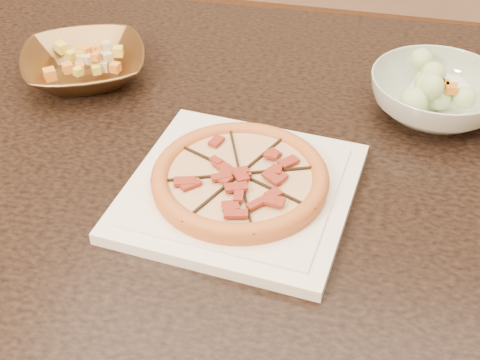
{
  "coord_description": "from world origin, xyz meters",
  "views": [
    {
      "loc": [
        0.1,
        -0.95,
        1.38
      ],
      "look_at": [
        -0.06,
        -0.25,
        0.78
      ],
      "focal_mm": 50.0,
      "sensor_mm": 36.0,
      "label": 1
    }
  ],
  "objects_px": {
    "plate": "(240,191)",
    "pizza": "(240,178)",
    "bronze_bowl": "(85,65)",
    "salad_bowl": "(436,95)",
    "dining_table": "(208,181)"
  },
  "relations": [
    {
      "from": "plate",
      "to": "pizza",
      "type": "distance_m",
      "value": 0.02
    },
    {
      "from": "bronze_bowl",
      "to": "pizza",
      "type": "bearing_deg",
      "value": -36.89
    },
    {
      "from": "pizza",
      "to": "salad_bowl",
      "type": "distance_m",
      "value": 0.39
    },
    {
      "from": "bronze_bowl",
      "to": "salad_bowl",
      "type": "xyz_separation_m",
      "value": [
        0.61,
        0.02,
        0.01
      ]
    },
    {
      "from": "plate",
      "to": "pizza",
      "type": "bearing_deg",
      "value": 114.85
    },
    {
      "from": "bronze_bowl",
      "to": "dining_table",
      "type": "bearing_deg",
      "value": -26.15
    },
    {
      "from": "dining_table",
      "to": "pizza",
      "type": "bearing_deg",
      "value": -56.87
    },
    {
      "from": "plate",
      "to": "salad_bowl",
      "type": "bearing_deg",
      "value": 46.05
    },
    {
      "from": "pizza",
      "to": "salad_bowl",
      "type": "xyz_separation_m",
      "value": [
        0.27,
        0.28,
        0.0
      ]
    },
    {
      "from": "pizza",
      "to": "salad_bowl",
      "type": "bearing_deg",
      "value": 46.05
    },
    {
      "from": "bronze_bowl",
      "to": "salad_bowl",
      "type": "relative_size",
      "value": 0.99
    },
    {
      "from": "plate",
      "to": "salad_bowl",
      "type": "relative_size",
      "value": 1.55
    },
    {
      "from": "dining_table",
      "to": "pizza",
      "type": "distance_m",
      "value": 0.2
    },
    {
      "from": "salad_bowl",
      "to": "bronze_bowl",
      "type": "bearing_deg",
      "value": -177.9
    },
    {
      "from": "bronze_bowl",
      "to": "salad_bowl",
      "type": "height_order",
      "value": "salad_bowl"
    }
  ]
}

